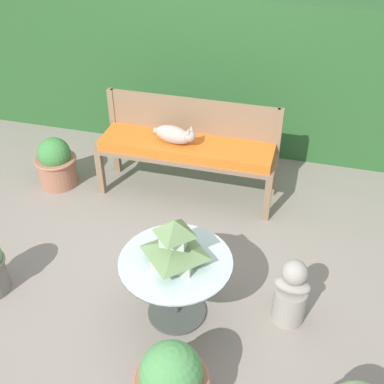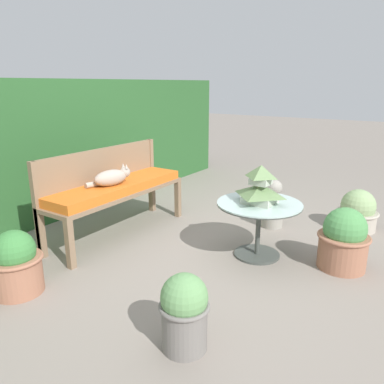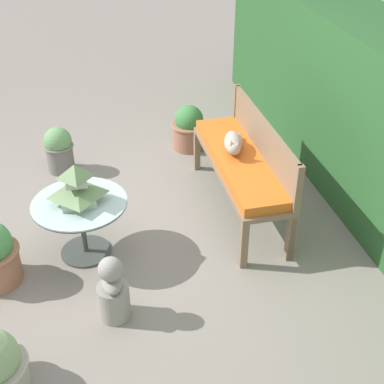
{
  "view_description": "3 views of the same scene",
  "coord_description": "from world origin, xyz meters",
  "px_view_note": "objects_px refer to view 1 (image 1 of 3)",
  "views": [
    {
      "loc": [
        0.93,
        -2.65,
        2.78
      ],
      "look_at": [
        0.11,
        0.4,
        0.49
      ],
      "focal_mm": 45.0,
      "sensor_mm": 36.0,
      "label": 1
    },
    {
      "loc": [
        -2.81,
        -1.7,
        1.56
      ],
      "look_at": [
        0.12,
        0.24,
        0.54
      ],
      "focal_mm": 35.0,
      "sensor_mm": 36.0,
      "label": 2
    },
    {
      "loc": [
        3.85,
        -0.35,
        2.96
      ],
      "look_at": [
        0.16,
        0.51,
        0.44
      ],
      "focal_mm": 50.0,
      "sensor_mm": 36.0,
      "label": 3
    }
  ],
  "objects_px": {
    "garden_bench": "(186,150)",
    "cat": "(175,135)",
    "garden_bust": "(291,294)",
    "potted_plant_table_far": "(171,384)",
    "potted_plant_bench_left": "(56,163)",
    "patio_table": "(176,272)",
    "pagoda_birdhouse": "(175,244)"
  },
  "relations": [
    {
      "from": "cat",
      "to": "garden_bench",
      "type": "bearing_deg",
      "value": 31.35
    },
    {
      "from": "patio_table",
      "to": "pagoda_birdhouse",
      "type": "height_order",
      "value": "pagoda_birdhouse"
    },
    {
      "from": "cat",
      "to": "garden_bust",
      "type": "height_order",
      "value": "cat"
    },
    {
      "from": "cat",
      "to": "potted_plant_bench_left",
      "type": "xyz_separation_m",
      "value": [
        -1.18,
        -0.14,
        -0.42
      ]
    },
    {
      "from": "garden_bench",
      "to": "pagoda_birdhouse",
      "type": "relative_size",
      "value": 4.61
    },
    {
      "from": "garden_bench",
      "to": "cat",
      "type": "relative_size",
      "value": 3.71
    },
    {
      "from": "cat",
      "to": "patio_table",
      "type": "distance_m",
      "value": 1.5
    },
    {
      "from": "garden_bench",
      "to": "cat",
      "type": "xyz_separation_m",
      "value": [
        -0.1,
        -0.03,
        0.17
      ]
    },
    {
      "from": "cat",
      "to": "potted_plant_bench_left",
      "type": "height_order",
      "value": "cat"
    },
    {
      "from": "potted_plant_table_far",
      "to": "potted_plant_bench_left",
      "type": "relative_size",
      "value": 1.08
    },
    {
      "from": "cat",
      "to": "patio_table",
      "type": "height_order",
      "value": "cat"
    },
    {
      "from": "potted_plant_table_far",
      "to": "potted_plant_bench_left",
      "type": "distance_m",
      "value": 2.69
    },
    {
      "from": "cat",
      "to": "pagoda_birdhouse",
      "type": "bearing_deg",
      "value": -59.76
    },
    {
      "from": "cat",
      "to": "potted_plant_table_far",
      "type": "bearing_deg",
      "value": -60.57
    },
    {
      "from": "cat",
      "to": "potted_plant_bench_left",
      "type": "distance_m",
      "value": 1.26
    },
    {
      "from": "cat",
      "to": "garden_bust",
      "type": "distance_m",
      "value": 1.79
    },
    {
      "from": "garden_bench",
      "to": "pagoda_birdhouse",
      "type": "xyz_separation_m",
      "value": [
        0.33,
        -1.45,
        0.18
      ]
    },
    {
      "from": "garden_bench",
      "to": "cat",
      "type": "distance_m",
      "value": 0.2
    },
    {
      "from": "potted_plant_bench_left",
      "to": "potted_plant_table_far",
      "type": "bearing_deg",
      "value": -47.87
    },
    {
      "from": "cat",
      "to": "potted_plant_table_far",
      "type": "distance_m",
      "value": 2.26
    },
    {
      "from": "cat",
      "to": "patio_table",
      "type": "bearing_deg",
      "value": -59.76
    },
    {
      "from": "cat",
      "to": "garden_bust",
      "type": "xyz_separation_m",
      "value": [
        1.21,
        -1.25,
        -0.41
      ]
    },
    {
      "from": "garden_bench",
      "to": "potted_plant_table_far",
      "type": "distance_m",
      "value": 2.24
    },
    {
      "from": "patio_table",
      "to": "garden_bust",
      "type": "distance_m",
      "value": 0.82
    },
    {
      "from": "patio_table",
      "to": "garden_bench",
      "type": "bearing_deg",
      "value": 102.87
    },
    {
      "from": "garden_bust",
      "to": "potted_plant_table_far",
      "type": "distance_m",
      "value": 1.06
    },
    {
      "from": "garden_bust",
      "to": "potted_plant_bench_left",
      "type": "distance_m",
      "value": 2.64
    },
    {
      "from": "garden_bust",
      "to": "patio_table",
      "type": "bearing_deg",
      "value": -164.64
    },
    {
      "from": "potted_plant_bench_left",
      "to": "garden_bust",
      "type": "bearing_deg",
      "value": -24.86
    },
    {
      "from": "cat",
      "to": "potted_plant_bench_left",
      "type": "bearing_deg",
      "value": -159.84
    },
    {
      "from": "garden_bench",
      "to": "potted_plant_bench_left",
      "type": "height_order",
      "value": "garden_bench"
    },
    {
      "from": "potted_plant_table_far",
      "to": "garden_bench",
      "type": "bearing_deg",
      "value": 103.41
    }
  ]
}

